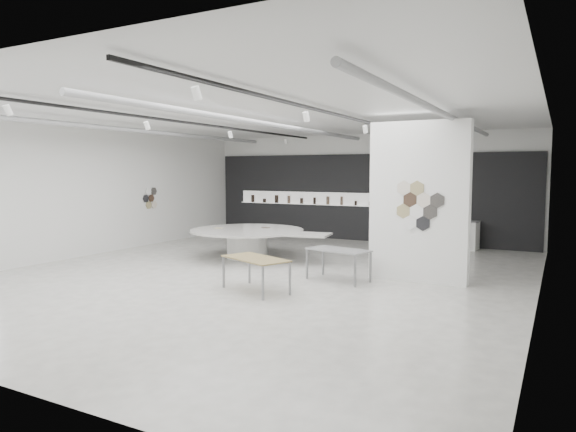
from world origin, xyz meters
The scene contains 7 objects.
room centered at (-0.09, 0.00, 2.07)m, with size 12.02×14.02×3.82m.
back_wall_display centered at (-0.08, 6.93, 1.54)m, with size 11.80×0.27×3.10m.
partition_column centered at (3.50, 1.00, 1.80)m, with size 2.20×0.38×3.60m.
display_island centered at (-1.56, 1.86, 0.54)m, with size 4.53×3.76×0.83m.
sample_table_wood centered at (0.79, -1.58, 0.65)m, with size 1.67×1.27×0.70m.
sample_table_stone centered at (1.89, 0.20, 0.66)m, with size 1.52×0.99×0.72m.
kitchen_counter centered at (3.26, 6.52, 0.46)m, with size 1.67×0.78×1.27m.
Camera 1 is at (6.32, -10.51, 2.49)m, focal length 32.00 mm.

